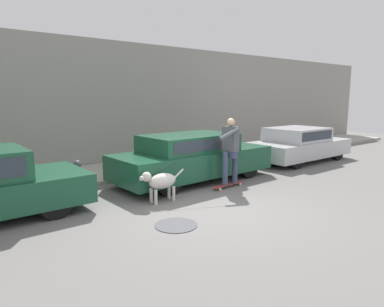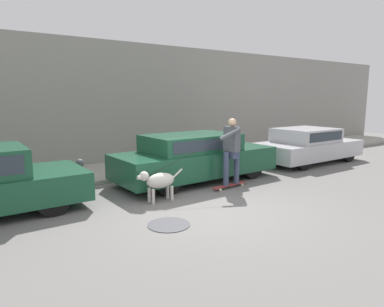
# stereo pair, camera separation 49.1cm
# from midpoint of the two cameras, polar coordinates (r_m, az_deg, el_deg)

# --- Properties ---
(ground_plane) EXTENTS (36.00, 36.00, 0.00)m
(ground_plane) POSITION_cam_midpoint_polar(r_m,az_deg,el_deg) (7.15, 5.18, -9.28)
(ground_plane) COLOR slate
(back_wall) EXTENTS (32.00, 0.30, 4.13)m
(back_wall) POSITION_cam_midpoint_polar(r_m,az_deg,el_deg) (11.88, -13.12, 8.09)
(back_wall) COLOR gray
(back_wall) RESTS_ON ground_plane
(sidewalk_curb) EXTENTS (30.00, 2.44, 0.11)m
(sidewalk_curb) POSITION_cam_midpoint_polar(r_m,az_deg,el_deg) (10.83, -10.03, -2.64)
(sidewalk_curb) COLOR #A39E93
(sidewalk_curb) RESTS_ON ground_plane
(parked_car_1) EXTENTS (4.63, 1.88, 1.30)m
(parked_car_1) POSITION_cam_midpoint_polar(r_m,az_deg,el_deg) (9.35, 2.06, -0.69)
(parked_car_1) COLOR black
(parked_car_1) RESTS_ON ground_plane
(parked_car_2) EXTENTS (4.10, 1.84, 1.21)m
(parked_car_2) POSITION_cam_midpoint_polar(r_m,az_deg,el_deg) (12.80, 19.73, 1.22)
(parked_car_2) COLOR black
(parked_car_2) RESTS_ON ground_plane
(dog) EXTENTS (1.13, 0.34, 0.72)m
(dog) POSITION_cam_midpoint_polar(r_m,az_deg,el_deg) (7.54, -3.70, -4.60)
(dog) COLOR beige
(dog) RESTS_ON ground_plane
(skateboarder) EXTENTS (2.93, 0.58, 1.77)m
(skateboarder) POSITION_cam_midpoint_polar(r_m,az_deg,el_deg) (8.63, 8.18, 0.79)
(skateboarder) COLOR beige
(skateboarder) RESTS_ON ground_plane
(manhole_cover) EXTENTS (0.77, 0.77, 0.01)m
(manhole_cover) POSITION_cam_midpoint_polar(r_m,az_deg,el_deg) (6.30, -1.63, -11.79)
(manhole_cover) COLOR #38383D
(manhole_cover) RESTS_ON ground_plane
(fire_hydrant) EXTENTS (0.18, 0.18, 0.79)m
(fire_hydrant) POSITION_cam_midpoint_polar(r_m,az_deg,el_deg) (8.79, -16.60, -3.29)
(fire_hydrant) COLOR #4C5156
(fire_hydrant) RESTS_ON ground_plane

